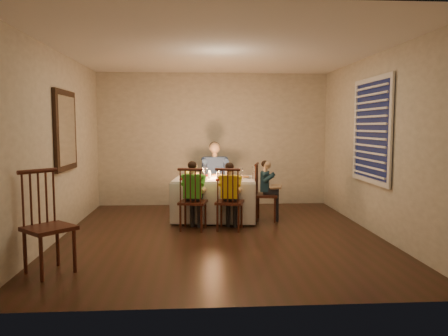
{
  "coord_description": "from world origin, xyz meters",
  "views": [
    {
      "loc": [
        -0.35,
        -6.13,
        1.56
      ],
      "look_at": [
        0.06,
        0.15,
        0.96
      ],
      "focal_mm": 35.0,
      "sensor_mm": 36.0,
      "label": 1
    }
  ],
  "objects": [
    {
      "name": "child_teal",
      "position": [
        0.82,
        0.96,
        0.0
      ],
      "size": [
        0.35,
        0.37,
        1.0
      ],
      "primitive_type": null,
      "rotation": [
        0.0,
        0.0,
        1.33
      ],
      "color": "#19313E",
      "rests_on": "ground"
    },
    {
      "name": "window_blinds",
      "position": [
        2.21,
        0.1,
        1.5
      ],
      "size": [
        0.07,
        1.34,
        1.54
      ],
      "color": "black",
      "rests_on": "wall_right"
    },
    {
      "name": "ceiling",
      "position": [
        0.0,
        0.0,
        2.6
      ],
      "size": [
        5.0,
        5.0,
        0.0
      ],
      "primitive_type": "plane",
      "color": "white",
      "rests_on": "wall_back"
    },
    {
      "name": "adult",
      "position": [
        0.0,
        1.81,
        0.0
      ],
      "size": [
        0.49,
        0.45,
        1.28
      ],
      "primitive_type": null,
      "rotation": [
        0.0,
        0.0,
        0.03
      ],
      "color": "navy",
      "rests_on": "ground"
    },
    {
      "name": "setting_yellow",
      "position": [
        0.2,
        0.71,
        0.71
      ],
      "size": [
        0.29,
        0.29,
        0.02
      ],
      "primitive_type": "cylinder",
      "rotation": [
        0.0,
        0.0,
        -0.11
      ],
      "color": "silver",
      "rests_on": "dining_table"
    },
    {
      "name": "chair_adult",
      "position": [
        0.0,
        1.81,
        0.0
      ],
      "size": [
        0.4,
        0.39,
        0.95
      ],
      "primitive_type": null,
      "rotation": [
        0.0,
        0.0,
        0.03
      ],
      "color": "#34180E",
      "rests_on": "ground"
    },
    {
      "name": "wall_mirror",
      "position": [
        -2.22,
        0.3,
        1.5
      ],
      "size": [
        0.06,
        0.95,
        1.15
      ],
      "color": "black",
      "rests_on": "wall_left"
    },
    {
      "name": "chair_near_left",
      "position": [
        -0.39,
        0.37,
        0.0
      ],
      "size": [
        0.46,
        0.45,
        0.95
      ],
      "primitive_type": null,
      "rotation": [
        0.0,
        0.0,
        2.92
      ],
      "color": "#34180E",
      "rests_on": "ground"
    },
    {
      "name": "squash",
      "position": [
        -0.5,
        1.38,
        0.75
      ],
      "size": [
        0.09,
        0.09,
        0.09
      ],
      "primitive_type": "sphere",
      "color": "#FFF943",
      "rests_on": "dining_table"
    },
    {
      "name": "child_yellow",
      "position": [
        0.16,
        0.33,
        0.0
      ],
      "size": [
        0.39,
        0.37,
        1.03
      ],
      "primitive_type": null,
      "rotation": [
        0.0,
        0.0,
        2.89
      ],
      "color": "yellow",
      "rests_on": "ground"
    },
    {
      "name": "orange_fruit",
      "position": [
        0.21,
        1.07,
        0.74
      ],
      "size": [
        0.08,
        0.08,
        0.08
      ],
      "primitive_type": "sphere",
      "color": "orange",
      "rests_on": "dining_table"
    },
    {
      "name": "candle_right",
      "position": [
        0.02,
        1.04,
        0.75
      ],
      "size": [
        0.06,
        0.06,
        0.1
      ],
      "primitive_type": "cylinder",
      "color": "white",
      "rests_on": "dining_table"
    },
    {
      "name": "setting_green",
      "position": [
        -0.37,
        0.84,
        0.71
      ],
      "size": [
        0.29,
        0.29,
        0.02
      ],
      "primitive_type": "cylinder",
      "rotation": [
        0.0,
        0.0,
        -0.11
      ],
      "color": "silver",
      "rests_on": "dining_table"
    },
    {
      "name": "wall_back",
      "position": [
        0.0,
        2.5,
        1.3
      ],
      "size": [
        4.5,
        0.02,
        2.6
      ],
      "primitive_type": "cube",
      "color": "beige",
      "rests_on": "ground"
    },
    {
      "name": "chair_near_right",
      "position": [
        0.16,
        0.33,
        0.0
      ],
      "size": [
        0.47,
        0.46,
        0.95
      ],
      "primitive_type": null,
      "rotation": [
        0.0,
        0.0,
        2.89
      ],
      "color": "#34180E",
      "rests_on": "ground"
    },
    {
      "name": "chair_end",
      "position": [
        0.82,
        0.96,
        0.0
      ],
      "size": [
        0.46,
        0.47,
        0.95
      ],
      "primitive_type": null,
      "rotation": [
        0.0,
        0.0,
        1.33
      ],
      "color": "#34180E",
      "rests_on": "ground"
    },
    {
      "name": "setting_adult",
      "position": [
        0.02,
        1.32,
        0.71
      ],
      "size": [
        0.29,
        0.29,
        0.02
      ],
      "primitive_type": "cylinder",
      "rotation": [
        0.0,
        0.0,
        -0.11
      ],
      "color": "silver",
      "rests_on": "dining_table"
    },
    {
      "name": "chair_extra",
      "position": [
        -1.9,
        -1.5,
        0.0
      ],
      "size": [
        0.63,
        0.63,
        1.11
      ],
      "primitive_type": null,
      "rotation": [
        0.0,
        0.0,
        0.81
      ],
      "color": "#34180E",
      "rests_on": "ground"
    },
    {
      "name": "ground",
      "position": [
        0.0,
        0.0,
        0.0
      ],
      "size": [
        5.0,
        5.0,
        0.0
      ],
      "primitive_type": "plane",
      "color": "black",
      "rests_on": "ground"
    },
    {
      "name": "wall_right",
      "position": [
        2.25,
        0.0,
        1.3
      ],
      "size": [
        0.02,
        5.0,
        2.6
      ],
      "primitive_type": "cube",
      "color": "beige",
      "rests_on": "ground"
    },
    {
      "name": "candle_left",
      "position": [
        -0.12,
        1.06,
        0.75
      ],
      "size": [
        0.06,
        0.06,
        0.1
      ],
      "primitive_type": "cylinder",
      "color": "white",
      "rests_on": "dining_table"
    },
    {
      "name": "dining_table",
      "position": [
        -0.04,
        1.05,
        0.5
      ],
      "size": [
        1.45,
        1.12,
        0.67
      ],
      "rotation": [
        0.0,
        0.0,
        -0.11
      ],
      "color": "silver",
      "rests_on": "ground"
    },
    {
      "name": "serving_bowl",
      "position": [
        -0.38,
        1.34,
        0.73
      ],
      "size": [
        0.23,
        0.23,
        0.05
      ],
      "primitive_type": "imported",
      "rotation": [
        0.0,
        0.0,
        -0.08
      ],
      "color": "silver",
      "rests_on": "dining_table"
    },
    {
      "name": "child_green",
      "position": [
        -0.39,
        0.37,
        0.0
      ],
      "size": [
        0.4,
        0.38,
        1.05
      ],
      "primitive_type": null,
      "rotation": [
        0.0,
        0.0,
        2.92
      ],
      "color": "green",
      "rests_on": "ground"
    },
    {
      "name": "setting_teal",
      "position": [
        0.45,
        1.01,
        0.71
      ],
      "size": [
        0.29,
        0.29,
        0.02
      ],
      "primitive_type": "cylinder",
      "rotation": [
        0.0,
        0.0,
        -0.11
      ],
      "color": "silver",
      "rests_on": "dining_table"
    },
    {
      "name": "wall_left",
      "position": [
        -2.25,
        0.0,
        1.3
      ],
      "size": [
        0.02,
        5.0,
        2.6
      ],
      "primitive_type": "cube",
      "color": "beige",
      "rests_on": "ground"
    }
  ]
}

